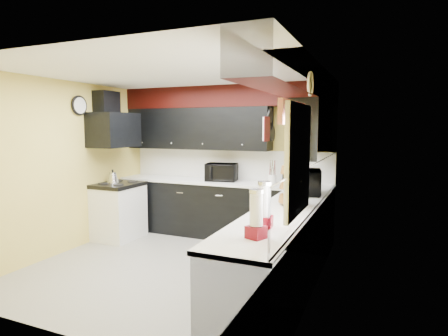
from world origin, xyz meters
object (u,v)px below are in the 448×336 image
object	(u,v)px
microwave	(306,182)
knife_block	(286,178)
utensil_crock	(272,179)
toaster_oven	(221,172)
kettle	(113,177)

from	to	relation	value
microwave	knife_block	xyz separation A→B (m)	(-0.42, 0.64, -0.05)
utensil_crock	knife_block	world-z (taller)	knife_block
toaster_oven	utensil_crock	world-z (taller)	toaster_oven
toaster_oven	kettle	xyz separation A→B (m)	(-1.62, -0.75, -0.08)
microwave	utensil_crock	xyz separation A→B (m)	(-0.66, 0.71, -0.09)
toaster_oven	microwave	size ratio (longest dim) A/B	0.86
knife_block	kettle	world-z (taller)	knife_block
knife_block	kettle	xyz separation A→B (m)	(-2.71, -0.72, -0.05)
kettle	utensil_crock	bearing A→B (deg)	17.70
toaster_oven	knife_block	distance (m)	1.10
microwave	kettle	size ratio (longest dim) A/B	3.10
toaster_oven	utensil_crock	xyz separation A→B (m)	(0.86, 0.04, -0.08)
microwave	kettle	distance (m)	3.14
toaster_oven	utensil_crock	bearing A→B (deg)	-7.74
utensil_crock	knife_block	distance (m)	0.25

